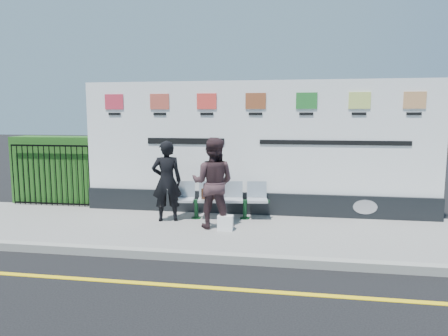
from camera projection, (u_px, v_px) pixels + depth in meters
name	position (u px, v px, depth m)	size (l,w,h in m)	color
ground	(196.00, 287.00, 5.51)	(80.00, 80.00, 0.00)	black
pavement	(224.00, 231.00, 7.95)	(14.00, 3.00, 0.12)	gray
kerb	(210.00, 257.00, 6.48)	(14.00, 0.18, 0.14)	gray
yellow_line	(196.00, 287.00, 5.51)	(14.00, 0.10, 0.01)	yellow
billboard	(255.00, 157.00, 9.01)	(8.00, 0.30, 3.00)	black
hedge	(60.00, 169.00, 10.30)	(2.35, 0.70, 1.70)	#225519
railing	(50.00, 175.00, 9.87)	(2.05, 0.06, 1.54)	black
bench	(220.00, 209.00, 8.69)	(2.03, 0.53, 0.43)	silver
woman_left	(167.00, 181.00, 8.43)	(0.63, 0.41, 1.71)	black
woman_right	(213.00, 183.00, 7.92)	(0.88, 0.68, 1.81)	#392529
handbag_brown	(208.00, 194.00, 8.65)	(0.28, 0.12, 0.22)	black
carrier_bag_white	(225.00, 223.00, 7.79)	(0.30, 0.18, 0.30)	white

